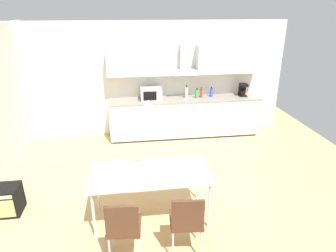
{
  "coord_description": "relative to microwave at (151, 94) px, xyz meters",
  "views": [
    {
      "loc": [
        -0.47,
        -3.91,
        2.91
      ],
      "look_at": [
        0.2,
        0.81,
        1.0
      ],
      "focal_mm": 32.0,
      "sensor_mm": 36.0,
      "label": 1
    }
  ],
  "objects": [
    {
      "name": "bottle_red",
      "position": [
        1.18,
        0.04,
        -0.04
      ],
      "size": [
        0.06,
        0.06,
        0.24
      ],
      "color": "red",
      "rests_on": "kitchen_counter"
    },
    {
      "name": "upper_wall_cabinets",
      "position": [
        0.79,
        0.15,
        0.71
      ],
      "size": [
        3.5,
        0.4,
        0.64
      ],
      "color": "silver"
    },
    {
      "name": "chair_near_left",
      "position": [
        -0.66,
        -3.7,
        -0.53
      ],
      "size": [
        0.43,
        0.43,
        0.87
      ],
      "color": "#4C2D1E",
      "rests_on": "ground_plane"
    },
    {
      "name": "guitar_amp",
      "position": [
        -2.46,
        -2.53,
        -0.84
      ],
      "size": [
        0.52,
        0.37,
        0.44
      ],
      "color": "black",
      "rests_on": "ground_plane"
    },
    {
      "name": "bottle_blue",
      "position": [
        1.43,
        0.05,
        -0.04
      ],
      "size": [
        0.07,
        0.07,
        0.24
      ],
      "color": "blue",
      "rests_on": "kitchen_counter"
    },
    {
      "name": "ground_plane",
      "position": [
        -0.07,
        -2.66,
        -1.07
      ],
      "size": [
        8.24,
        8.92,
        0.02
      ],
      "primitive_type": "cube",
      "color": "tan"
    },
    {
      "name": "bottle_green",
      "position": [
        1.07,
        -0.0,
        -0.04
      ],
      "size": [
        0.08,
        0.08,
        0.24
      ],
      "color": "green",
      "rests_on": "kitchen_counter"
    },
    {
      "name": "coffee_maker",
      "position": [
        2.18,
        0.03,
        0.01
      ],
      "size": [
        0.18,
        0.19,
        0.3
      ],
      "color": "black",
      "rests_on": "kitchen_counter"
    },
    {
      "name": "chair_near_right",
      "position": [
        0.09,
        -3.7,
        -0.53
      ],
      "size": [
        0.44,
        0.44,
        0.87
      ],
      "color": "#4C2D1E",
      "rests_on": "ground_plane"
    },
    {
      "name": "bottle_white",
      "position": [
        0.82,
        0.01,
        -0.01
      ],
      "size": [
        0.07,
        0.07,
        0.31
      ],
      "color": "white",
      "rests_on": "kitchen_counter"
    },
    {
      "name": "backsplash_tile",
      "position": [
        0.79,
        0.3,
        0.11
      ],
      "size": [
        3.5,
        0.02,
        0.5
      ],
      "primitive_type": "cube",
      "color": "silver",
      "rests_on": "kitchen_counter"
    },
    {
      "name": "dining_table",
      "position": [
        -0.28,
        -2.92,
        -0.36
      ],
      "size": [
        1.68,
        0.81,
        0.75
      ],
      "color": "silver",
      "rests_on": "ground_plane"
    },
    {
      "name": "microwave",
      "position": [
        0.0,
        0.0,
        0.0
      ],
      "size": [
        0.48,
        0.35,
        0.28
      ],
      "color": "#ADADB2",
      "rests_on": "kitchen_counter"
    },
    {
      "name": "kitchen_counter",
      "position": [
        0.79,
        0.0,
        -0.6
      ],
      "size": [
        3.52,
        0.66,
        0.92
      ],
      "color": "#333333",
      "rests_on": "ground_plane"
    },
    {
      "name": "pendant_lamp",
      "position": [
        -0.28,
        -2.92,
        0.63
      ],
      "size": [
        0.32,
        0.32,
        0.22
      ],
      "primitive_type": "cone",
      "color": "silver"
    },
    {
      "name": "wall_back",
      "position": [
        -0.07,
        0.37,
        0.25
      ],
      "size": [
        6.59,
        0.1,
        2.63
      ],
      "primitive_type": "cube",
      "color": "silver",
      "rests_on": "ground_plane"
    }
  ]
}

